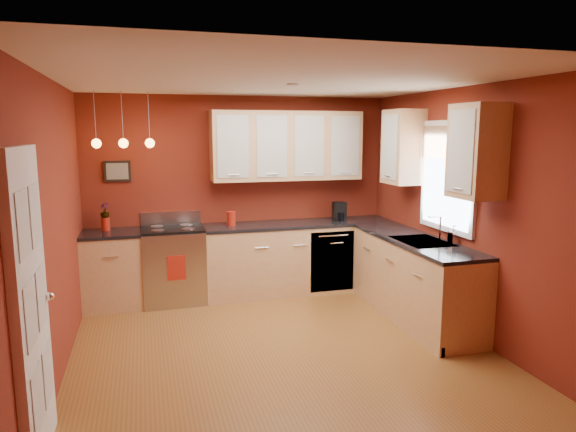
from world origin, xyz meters
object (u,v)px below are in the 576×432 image
object	(u,v)px
red_canister	(231,218)
sink	(422,243)
gas_range	(174,264)
coffee_maker	(339,212)
soap_pump	(454,234)

from	to	relation	value
red_canister	sink	bearing A→B (deg)	-38.88
gas_range	red_canister	size ratio (longest dim) A/B	6.00
gas_range	coffee_maker	size ratio (longest dim) A/B	4.42
gas_range	soap_pump	bearing A→B (deg)	-30.84
gas_range	sink	xyz separation A→B (m)	(2.62, -1.50, 0.43)
sink	coffee_maker	distance (m)	1.56
gas_range	coffee_maker	bearing A→B (deg)	0.07
coffee_maker	soap_pump	bearing A→B (deg)	-62.58
red_canister	soap_pump	bearing A→B (deg)	-39.08
coffee_maker	sink	bearing A→B (deg)	-68.40
gas_range	red_canister	distance (m)	0.93
coffee_maker	red_canister	bearing A→B (deg)	-173.56
sink	coffee_maker	xyz separation A→B (m)	(-0.39, 1.50, 0.14)
sink	coffee_maker	bearing A→B (deg)	104.69
gas_range	sink	world-z (taller)	sink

